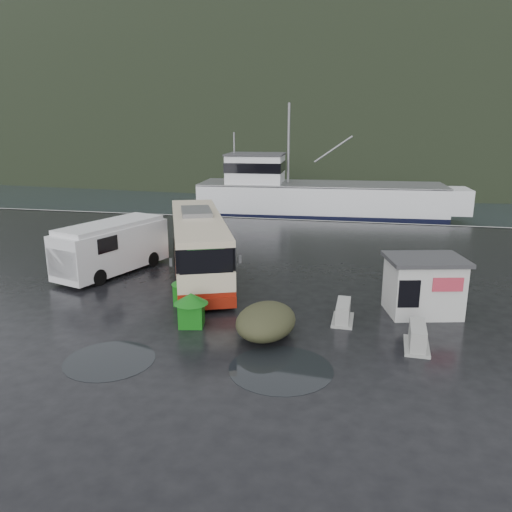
% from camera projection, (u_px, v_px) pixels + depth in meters
% --- Properties ---
extents(ground, '(160.00, 160.00, 0.00)m').
position_uv_depth(ground, '(191.00, 305.00, 21.11)').
color(ground, black).
rests_on(ground, ground).
extents(harbor_water, '(300.00, 180.00, 0.02)m').
position_uv_depth(harbor_water, '(333.00, 153.00, 125.16)').
color(harbor_water, black).
rests_on(harbor_water, ground).
extents(quay_edge, '(160.00, 0.60, 1.50)m').
position_uv_depth(quay_edge, '(272.00, 219.00, 40.03)').
color(quay_edge, '#999993').
rests_on(quay_edge, ground).
extents(headland, '(780.00, 540.00, 570.00)m').
position_uv_depth(headland, '(368.00, 138.00, 255.65)').
color(headland, black).
rests_on(headland, ground).
extents(coach_bus, '(6.82, 11.60, 3.20)m').
position_uv_depth(coach_bus, '(199.00, 274.00, 25.57)').
color(coach_bus, beige).
rests_on(coach_bus, ground).
extents(white_van, '(4.09, 6.73, 2.66)m').
position_uv_depth(white_van, '(114.00, 272.00, 25.76)').
color(white_van, white).
rests_on(white_van, ground).
extents(waste_bin_left, '(1.04, 1.04, 1.33)m').
position_uv_depth(waste_bin_left, '(188.00, 304.00, 21.24)').
color(waste_bin_left, '#116512').
rests_on(waste_bin_left, ground).
extents(waste_bin_right, '(1.09, 1.09, 1.30)m').
position_uv_depth(waste_bin_right, '(192.00, 325.00, 19.03)').
color(waste_bin_right, '#116512').
rests_on(waste_bin_right, ground).
extents(dome_tent, '(2.32, 3.10, 1.16)m').
position_uv_depth(dome_tent, '(266.00, 336.00, 18.10)').
color(dome_tent, '#363721').
rests_on(dome_tent, ground).
extents(ticket_kiosk, '(3.44, 2.89, 2.35)m').
position_uv_depth(ticket_kiosk, '(421.00, 313.00, 20.29)').
color(ticket_kiosk, silver).
rests_on(ticket_kiosk, ground).
extents(jersey_barrier_a, '(0.92, 1.70, 0.83)m').
position_uv_depth(jersey_barrier_a, '(416.00, 348.00, 17.15)').
color(jersey_barrier_a, '#999993').
rests_on(jersey_barrier_a, ground).
extents(jersey_barrier_b, '(0.84, 1.61, 0.79)m').
position_uv_depth(jersey_barrier_b, '(343.00, 321.00, 19.43)').
color(jersey_barrier_b, '#999993').
rests_on(jersey_barrier_b, ground).
extents(fishing_trawler, '(26.96, 7.29, 10.67)m').
position_uv_depth(fishing_trawler, '(320.00, 204.00, 47.12)').
color(fishing_trawler, white).
rests_on(fishing_trawler, ground).
extents(puddles, '(8.70, 3.66, 0.01)m').
position_uv_depth(puddles, '(204.00, 365.00, 15.92)').
color(puddles, black).
rests_on(puddles, ground).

